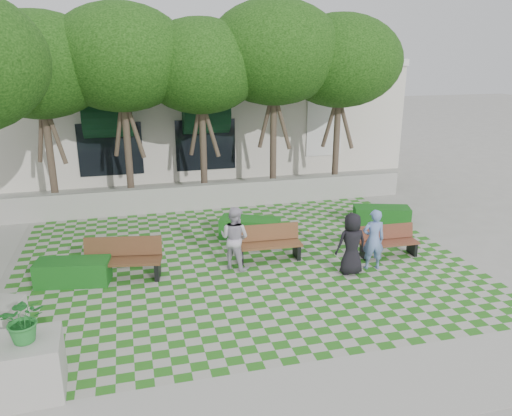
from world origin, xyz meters
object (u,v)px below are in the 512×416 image
object	(u,v)px
hedge_midright	(250,228)
person_blue	(373,240)
person_dark	(352,244)
hedge_east	(382,216)
bench_west	(123,260)
person_white	(235,238)
hedge_west	(73,272)
planter_front	(30,355)
bench_east	(388,242)
bench_mid	(268,244)

from	to	relation	value
hedge_midright	person_blue	world-z (taller)	person_blue
person_dark	hedge_east	bearing A→B (deg)	-129.15
bench_west	person_white	distance (m)	2.91
bench_west	person_white	size ratio (longest dim) A/B	1.20
hedge_east	hedge_midright	size ratio (longest dim) A/B	0.99
bench_west	hedge_west	distance (m)	1.22
planter_front	person_dark	bearing A→B (deg)	22.72
planter_front	person_blue	bearing A→B (deg)	21.72
planter_front	person_blue	xyz separation A→B (m)	(7.91, 3.15, 0.09)
bench_east	person_dark	xyz separation A→B (m)	(-1.52, -0.81, 0.40)
bench_mid	bench_west	xyz separation A→B (m)	(-3.90, -0.20, 0.04)
bench_west	hedge_west	size ratio (longest dim) A/B	1.16
bench_mid	person_white	size ratio (longest dim) A/B	1.08
person_blue	person_white	xyz separation A→B (m)	(-3.51, 0.97, 0.03)
person_white	bench_east	bearing A→B (deg)	-142.24
hedge_east	planter_front	world-z (taller)	planter_front
bench_west	hedge_east	bearing A→B (deg)	23.18
bench_mid	planter_front	bearing A→B (deg)	-137.89
bench_west	person_blue	distance (m)	6.50
person_white	person_blue	bearing A→B (deg)	-153.97
hedge_east	planter_front	size ratio (longest dim) A/B	0.99
person_blue	bench_east	bearing A→B (deg)	-132.86
bench_west	hedge_midright	world-z (taller)	bench_west
bench_mid	person_white	bearing A→B (deg)	-159.31
bench_east	bench_mid	world-z (taller)	bench_mid
bench_east	hedge_west	size ratio (longest dim) A/B	0.94
hedge_midright	person_dark	xyz separation A→B (m)	(1.91, -3.12, 0.50)
bench_mid	person_dark	xyz separation A→B (m)	(1.82, -1.43, 0.36)
person_dark	bench_east	bearing A→B (deg)	-151.81
bench_mid	person_dark	size ratio (longest dim) A/B	1.12
bench_west	hedge_midright	bearing A→B (deg)	36.44
hedge_east	planter_front	bearing A→B (deg)	-147.73
bench_mid	person_blue	distance (m)	2.84
bench_mid	person_white	world-z (taller)	person_white
bench_east	planter_front	world-z (taller)	planter_front
hedge_east	hedge_west	world-z (taller)	hedge_east
person_dark	person_blue	bearing A→B (deg)	-169.57
person_dark	planter_front	bearing A→B (deg)	22.79
person_blue	person_dark	distance (m)	0.69
bench_mid	hedge_east	xyz separation A→B (m)	(4.41, 1.75, -0.15)
hedge_west	person_dark	size ratio (longest dim) A/B	1.08
hedge_east	planter_front	xyz separation A→B (m)	(-9.82, -6.20, 0.42)
bench_mid	bench_west	world-z (taller)	bench_west
hedge_east	hedge_midright	bearing A→B (deg)	-179.32
bench_east	hedge_midright	xyz separation A→B (m)	(-3.43, 2.31, -0.10)
person_white	hedge_east	bearing A→B (deg)	-117.57
bench_mid	person_dark	world-z (taller)	person_dark
hedge_midright	planter_front	distance (m)	8.14
person_white	person_dark	bearing A→B (deg)	-159.62
bench_east	hedge_west	xyz separation A→B (m)	(-8.45, 0.37, -0.11)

